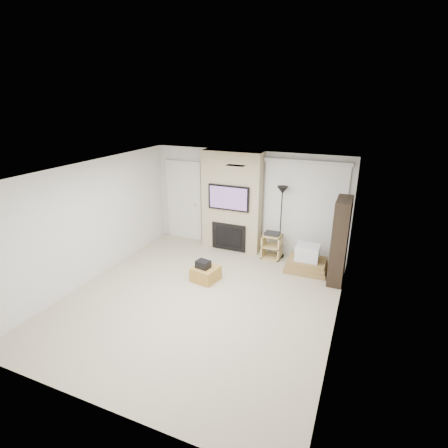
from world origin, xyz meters
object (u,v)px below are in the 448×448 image
at_px(ottoman, 206,274).
at_px(box_stack, 307,261).
at_px(floor_lamp, 282,202).
at_px(av_stand, 272,244).
at_px(bookshelf, 340,241).

bearing_deg(ottoman, box_stack, 33.84).
distance_m(ottoman, floor_lamp, 2.44).
xyz_separation_m(ottoman, floor_lamp, (1.15, 1.77, 1.24)).
relative_size(av_stand, bookshelf, 0.37).
bearing_deg(av_stand, box_stack, -21.05).
bearing_deg(av_stand, floor_lamp, 41.98).
relative_size(box_stack, bookshelf, 0.52).
distance_m(av_stand, box_stack, 0.98).
bearing_deg(box_stack, floor_lamp, 147.26).
bearing_deg(av_stand, ottoman, -121.40).
relative_size(floor_lamp, box_stack, 1.90).
relative_size(floor_lamp, av_stand, 2.67).
height_order(floor_lamp, av_stand, floor_lamp).
distance_m(box_stack, bookshelf, 0.96).
bearing_deg(bookshelf, floor_lamp, 154.50).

